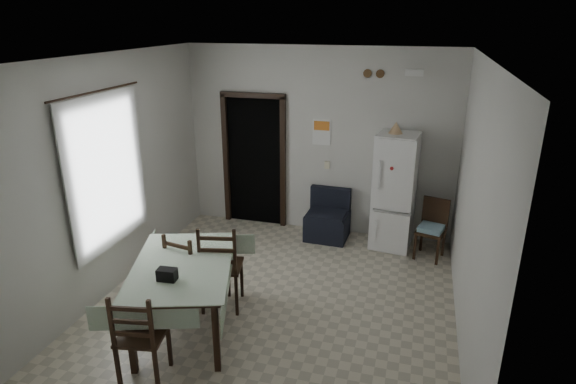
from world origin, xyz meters
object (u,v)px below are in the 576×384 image
(navy_seat, at_px, (327,215))
(corner_chair, at_px, (431,230))
(dining_chair_near_head, at_px, (142,334))
(dining_chair_far_left, at_px, (189,269))
(dining_table, at_px, (185,298))
(fridge, at_px, (394,192))
(dining_chair_far_right, at_px, (221,265))

(navy_seat, distance_m, corner_chair, 1.57)
(dining_chair_near_head, bearing_deg, corner_chair, -138.74)
(corner_chair, distance_m, dining_chair_far_left, 3.43)
(dining_table, bearing_deg, dining_chair_far_left, 92.33)
(corner_chair, bearing_deg, fridge, 171.13)
(dining_chair_far_left, bearing_deg, corner_chair, -133.37)
(dining_table, height_order, dining_chair_far_right, dining_chair_far_right)
(dining_chair_far_right, bearing_deg, dining_table, 57.97)
(fridge, bearing_deg, dining_chair_near_head, -112.58)
(navy_seat, distance_m, dining_chair_near_head, 3.70)
(dining_chair_near_head, bearing_deg, dining_chair_far_left, -94.06)
(dining_chair_far_left, bearing_deg, fridge, -123.63)
(dining_chair_far_left, bearing_deg, dining_chair_near_head, 106.20)
(fridge, relative_size, corner_chair, 2.01)
(dining_chair_far_right, distance_m, dining_chair_near_head, 1.37)
(navy_seat, xyz_separation_m, dining_table, (-1.04, -2.74, 0.02))
(corner_chair, relative_size, dining_table, 0.55)
(dining_table, bearing_deg, dining_chair_near_head, -110.23)
(corner_chair, height_order, dining_table, corner_chair)
(dining_table, bearing_deg, corner_chair, 26.04)
(navy_seat, bearing_deg, dining_chair_far_left, -115.38)
(dining_chair_far_right, bearing_deg, fridge, -142.18)
(navy_seat, bearing_deg, dining_chair_near_head, -104.49)
(dining_table, distance_m, dining_chair_far_left, 0.49)
(navy_seat, height_order, dining_chair_far_left, dining_chair_far_left)
(corner_chair, relative_size, dining_chair_far_right, 0.79)
(navy_seat, xyz_separation_m, corner_chair, (1.55, -0.25, 0.05))
(fridge, bearing_deg, dining_chair_far_left, -126.10)
(dining_chair_far_left, relative_size, dining_chair_far_right, 0.89)
(fridge, xyz_separation_m, dining_chair_far_right, (-1.82, -2.18, -0.32))
(corner_chair, bearing_deg, dining_chair_near_head, -113.29)
(fridge, distance_m, dining_table, 3.44)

